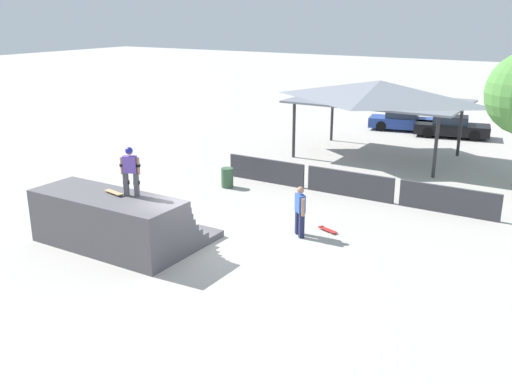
{
  "coord_description": "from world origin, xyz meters",
  "views": [
    {
      "loc": [
        10.16,
        -13.19,
        7.31
      ],
      "look_at": [
        -0.23,
        3.78,
        0.97
      ],
      "focal_mm": 40.0,
      "sensor_mm": 36.0,
      "label": 1
    }
  ],
  "objects_px": {
    "skateboard_on_deck": "(114,192)",
    "trash_bin": "(227,178)",
    "parked_car_blue": "(403,121)",
    "bystander_walking": "(300,209)",
    "skateboard_on_ground": "(327,230)",
    "parked_car_black": "(451,127)",
    "skater_on_deck": "(130,168)"
  },
  "relations": [
    {
      "from": "skateboard_on_deck",
      "to": "trash_bin",
      "type": "relative_size",
      "value": 1.01
    },
    {
      "from": "trash_bin",
      "to": "parked_car_blue",
      "type": "bearing_deg",
      "value": 80.78
    },
    {
      "from": "bystander_walking",
      "to": "trash_bin",
      "type": "relative_size",
      "value": 2.05
    },
    {
      "from": "skateboard_on_ground",
      "to": "parked_car_blue",
      "type": "relative_size",
      "value": 0.17
    },
    {
      "from": "bystander_walking",
      "to": "skateboard_on_ground",
      "type": "relative_size",
      "value": 2.21
    },
    {
      "from": "bystander_walking",
      "to": "parked_car_black",
      "type": "bearing_deg",
      "value": -47.68
    },
    {
      "from": "parked_car_blue",
      "to": "skateboard_on_deck",
      "type": "bearing_deg",
      "value": -106.32
    },
    {
      "from": "skater_on_deck",
      "to": "bystander_walking",
      "type": "height_order",
      "value": "skater_on_deck"
    },
    {
      "from": "bystander_walking",
      "to": "trash_bin",
      "type": "xyz_separation_m",
      "value": [
        -5.25,
        3.36,
        -0.54
      ]
    },
    {
      "from": "bystander_walking",
      "to": "parked_car_black",
      "type": "xyz_separation_m",
      "value": [
        0.49,
        19.01,
        -0.37
      ]
    },
    {
      "from": "skateboard_on_deck",
      "to": "parked_car_black",
      "type": "height_order",
      "value": "skateboard_on_deck"
    },
    {
      "from": "bystander_walking",
      "to": "parked_car_blue",
      "type": "xyz_separation_m",
      "value": [
        -2.63,
        19.51,
        -0.37
      ]
    },
    {
      "from": "bystander_walking",
      "to": "parked_car_blue",
      "type": "height_order",
      "value": "bystander_walking"
    },
    {
      "from": "skateboard_on_deck",
      "to": "parked_car_black",
      "type": "bearing_deg",
      "value": 88.9
    },
    {
      "from": "skateboard_on_deck",
      "to": "parked_car_blue",
      "type": "bearing_deg",
      "value": 96.63
    },
    {
      "from": "bystander_walking",
      "to": "parked_car_black",
      "type": "relative_size",
      "value": 0.38
    },
    {
      "from": "trash_bin",
      "to": "parked_car_black",
      "type": "height_order",
      "value": "parked_car_black"
    },
    {
      "from": "skater_on_deck",
      "to": "parked_car_black",
      "type": "relative_size",
      "value": 0.34
    },
    {
      "from": "skateboard_on_deck",
      "to": "parked_car_blue",
      "type": "relative_size",
      "value": 0.19
    },
    {
      "from": "skater_on_deck",
      "to": "skateboard_on_deck",
      "type": "height_order",
      "value": "skater_on_deck"
    },
    {
      "from": "parked_car_blue",
      "to": "parked_car_black",
      "type": "xyz_separation_m",
      "value": [
        3.12,
        -0.5,
        0.0
      ]
    },
    {
      "from": "trash_bin",
      "to": "parked_car_blue",
      "type": "height_order",
      "value": "parked_car_blue"
    },
    {
      "from": "parked_car_blue",
      "to": "parked_car_black",
      "type": "relative_size",
      "value": 0.99
    },
    {
      "from": "skateboard_on_ground",
      "to": "trash_bin",
      "type": "height_order",
      "value": "trash_bin"
    },
    {
      "from": "parked_car_blue",
      "to": "skater_on_deck",
      "type": "bearing_deg",
      "value": -104.9
    },
    {
      "from": "skateboard_on_deck",
      "to": "skateboard_on_ground",
      "type": "bearing_deg",
      "value": 53.45
    },
    {
      "from": "skater_on_deck",
      "to": "trash_bin",
      "type": "height_order",
      "value": "skater_on_deck"
    },
    {
      "from": "skateboard_on_ground",
      "to": "parked_car_blue",
      "type": "bearing_deg",
      "value": -59.6
    },
    {
      "from": "skater_on_deck",
      "to": "skateboard_on_ground",
      "type": "height_order",
      "value": "skater_on_deck"
    },
    {
      "from": "skateboard_on_ground",
      "to": "parked_car_black",
      "type": "relative_size",
      "value": 0.17
    },
    {
      "from": "trash_bin",
      "to": "skater_on_deck",
      "type": "bearing_deg",
      "value": -80.24
    },
    {
      "from": "skateboard_on_deck",
      "to": "skateboard_on_ground",
      "type": "distance_m",
      "value": 7.3
    }
  ]
}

